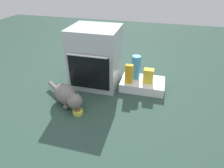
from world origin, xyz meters
TOP-DOWN VIEW (x-y plane):
  - ground at (0.00, 0.00)m, footprint 8.00×8.00m
  - oven at (-0.01, 0.47)m, footprint 0.58×0.56m
  - pantry_cabinet at (0.60, 0.49)m, footprint 0.54×0.36m
  - food_bowl at (0.00, -0.19)m, footprint 0.11×0.11m
  - cat at (-0.17, -0.06)m, footprint 0.61×0.46m
  - snack_bag at (0.66, 0.46)m, footprint 0.12×0.09m
  - water_bottle at (0.50, 0.54)m, footprint 0.11×0.11m
  - juice_carton at (0.43, 0.40)m, footprint 0.09×0.06m

SIDE VIEW (x-z plane):
  - ground at x=0.00m, z-range 0.00..0.00m
  - food_bowl at x=0.00m, z-range -0.01..0.06m
  - pantry_cabinet at x=0.60m, z-range 0.00..0.11m
  - cat at x=-0.17m, z-range 0.01..0.24m
  - snack_bag at x=0.66m, z-range 0.11..0.29m
  - juice_carton at x=0.43m, z-range 0.11..0.35m
  - water_bottle at x=0.50m, z-range 0.11..0.41m
  - oven at x=-0.01m, z-range 0.00..0.74m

